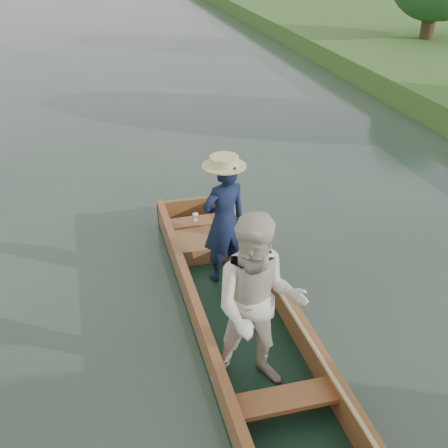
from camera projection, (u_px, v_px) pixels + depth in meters
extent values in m
plane|color=#283D30|center=(237.00, 318.00, 6.61)|extent=(120.00, 120.00, 0.00)
cylinder|color=#47331E|center=(428.00, 23.00, 18.25)|extent=(0.44, 0.44, 2.19)
cube|color=black|center=(237.00, 316.00, 6.59)|extent=(1.10, 5.00, 0.08)
cube|color=brown|center=(194.00, 309.00, 6.38)|extent=(0.08, 5.00, 0.32)
cube|color=brown|center=(279.00, 295.00, 6.61)|extent=(0.08, 5.00, 0.32)
cube|color=brown|center=(193.00, 208.00, 8.58)|extent=(1.10, 0.08, 0.32)
cube|color=brown|center=(194.00, 296.00, 6.29)|extent=(0.10, 5.00, 0.04)
cube|color=brown|center=(279.00, 283.00, 6.52)|extent=(0.10, 5.00, 0.04)
cube|color=brown|center=(201.00, 221.00, 8.07)|extent=(0.94, 0.30, 0.05)
cube|color=brown|center=(285.00, 399.00, 5.11)|extent=(0.94, 0.30, 0.05)
imported|color=#121C3A|center=(224.00, 221.00, 6.84)|extent=(0.67, 0.53, 1.62)
cylinder|color=beige|center=(224.00, 163.00, 6.47)|extent=(0.52, 0.52, 0.12)
imported|color=beige|center=(258.00, 306.00, 5.17)|extent=(1.05, 0.90, 1.86)
cube|color=#AC4E37|center=(205.00, 239.00, 7.84)|extent=(0.85, 0.90, 0.22)
sphere|color=tan|center=(227.00, 226.00, 7.71)|extent=(0.21, 0.21, 0.21)
sphere|color=tan|center=(227.00, 217.00, 7.63)|extent=(0.16, 0.16, 0.16)
sphere|color=tan|center=(223.00, 213.00, 7.58)|extent=(0.06, 0.06, 0.06)
sphere|color=tan|center=(231.00, 212.00, 7.61)|extent=(0.06, 0.06, 0.06)
sphere|color=tan|center=(228.00, 220.00, 7.58)|extent=(0.06, 0.06, 0.06)
sphere|color=tan|center=(221.00, 226.00, 7.66)|extent=(0.07, 0.07, 0.07)
sphere|color=tan|center=(234.00, 224.00, 7.70)|extent=(0.07, 0.07, 0.07)
sphere|color=tan|center=(224.00, 233.00, 7.72)|extent=(0.08, 0.08, 0.08)
sphere|color=tan|center=(231.00, 232.00, 7.74)|extent=(0.08, 0.08, 0.08)
cylinder|color=silver|center=(196.00, 220.00, 8.04)|extent=(0.07, 0.07, 0.01)
cylinder|color=silver|center=(195.00, 218.00, 8.02)|extent=(0.01, 0.01, 0.08)
ellipsoid|color=silver|center=(195.00, 214.00, 8.00)|extent=(0.09, 0.09, 0.05)
cylinder|color=tan|center=(284.00, 299.00, 6.18)|extent=(0.04, 4.36, 0.20)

